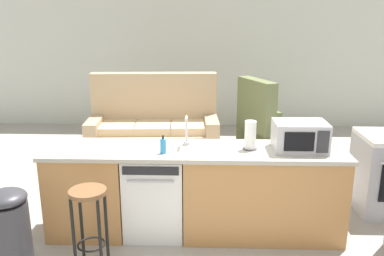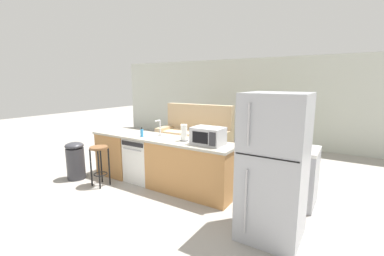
% 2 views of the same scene
% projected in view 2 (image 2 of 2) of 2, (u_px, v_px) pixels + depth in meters
% --- Properties ---
extents(ground_plane, '(24.00, 24.00, 0.00)m').
position_uv_depth(ground_plane, '(154.00, 182.00, 4.91)').
color(ground_plane, gray).
extents(wall_back, '(10.00, 0.06, 2.60)m').
position_uv_depth(wall_back, '(249.00, 101.00, 8.02)').
color(wall_back, beige).
rests_on(wall_back, ground_plane).
extents(kitchen_counter, '(2.94, 0.66, 0.90)m').
position_uv_depth(kitchen_counter, '(164.00, 163.00, 4.71)').
color(kitchen_counter, '#B77F47').
rests_on(kitchen_counter, ground_plane).
extents(dishwasher, '(0.58, 0.61, 0.84)m').
position_uv_depth(dishwasher, '(144.00, 159.00, 4.97)').
color(dishwasher, white).
rests_on(dishwasher, ground_plane).
extents(stove_range, '(0.76, 0.68, 0.90)m').
position_uv_depth(stove_range, '(290.00, 174.00, 4.05)').
color(stove_range, '#A8AAB2').
rests_on(stove_range, ground_plane).
extents(refrigerator, '(0.72, 0.73, 1.78)m').
position_uv_depth(refrigerator, '(273.00, 167.00, 3.06)').
color(refrigerator, '#A8AAB2').
rests_on(refrigerator, ground_plane).
extents(microwave, '(0.50, 0.37, 0.28)m').
position_uv_depth(microwave, '(208.00, 136.00, 4.12)').
color(microwave, '#B7B7BC').
rests_on(microwave, kitchen_counter).
extents(sink_faucet, '(0.07, 0.18, 0.30)m').
position_uv_depth(sink_faucet, '(160.00, 129.00, 4.79)').
color(sink_faucet, silver).
rests_on(sink_faucet, kitchen_counter).
extents(paper_towel_roll, '(0.14, 0.14, 0.28)m').
position_uv_depth(paper_towel_roll, '(184.00, 133.00, 4.37)').
color(paper_towel_roll, '#4C4C51').
rests_on(paper_towel_roll, kitchen_counter).
extents(soap_bottle, '(0.06, 0.06, 0.18)m').
position_uv_depth(soap_bottle, '(142.00, 133.00, 4.69)').
color(soap_bottle, '#338CCC').
rests_on(soap_bottle, kitchen_counter).
extents(kettle, '(0.21, 0.17, 0.19)m').
position_uv_depth(kettle, '(303.00, 145.00, 3.77)').
color(kettle, red).
rests_on(kettle, stove_range).
extents(bar_stool, '(0.32, 0.32, 0.74)m').
position_uv_depth(bar_stool, '(99.00, 158.00, 4.67)').
color(bar_stool, brown).
rests_on(bar_stool, ground_plane).
extents(trash_bin, '(0.35, 0.35, 0.74)m').
position_uv_depth(trash_bin, '(75.00, 160.00, 5.03)').
color(trash_bin, '#333338').
rests_on(trash_bin, ground_plane).
extents(couch, '(2.05, 1.01, 1.27)m').
position_uv_depth(couch, '(196.00, 136.00, 7.17)').
color(couch, tan).
rests_on(couch, ground_plane).
extents(armchair, '(1.09, 1.11, 1.20)m').
position_uv_depth(armchair, '(260.00, 145.00, 6.33)').
color(armchair, '#667047').
rests_on(armchair, ground_plane).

